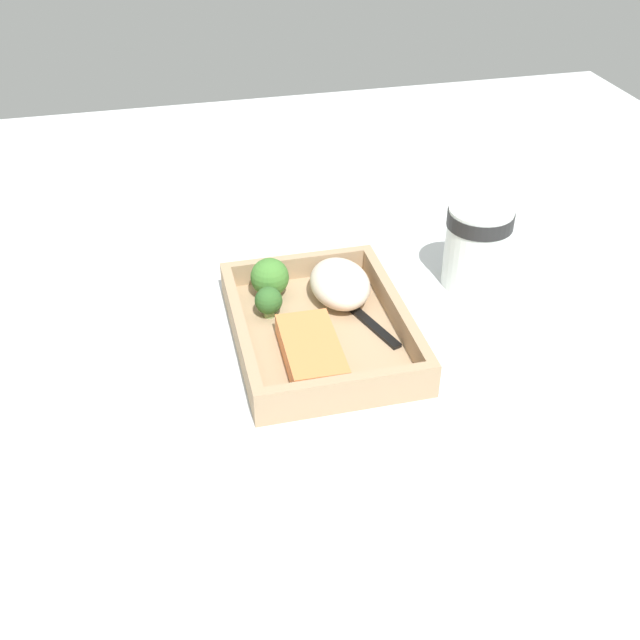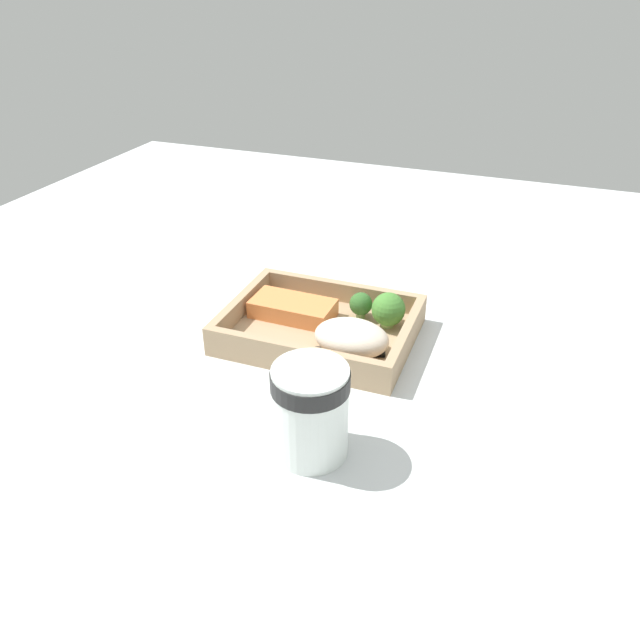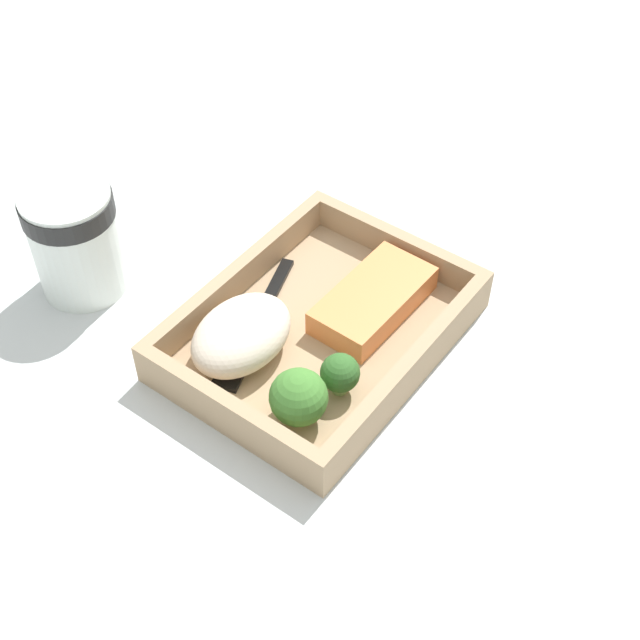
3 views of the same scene
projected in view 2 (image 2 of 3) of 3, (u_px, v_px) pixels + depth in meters
The scene contains 9 objects.
ground_plane at pixel (320, 343), 85.63cm from camera, with size 160.00×160.00×2.00cm, color silver.
takeout_tray at pixel (320, 333), 84.81cm from camera, with size 24.91×19.05×1.20cm, color tan.
tray_rim at pixel (320, 320), 83.78cm from camera, with size 24.91×19.05×2.87cm.
salmon_fillet at pixel (293, 308), 87.08cm from camera, with size 11.51×5.85×2.41cm, color #EE8648.
mashed_potatoes at pixel (352, 338), 78.63cm from camera, with size 9.66×6.97×4.34cm, color beige.
broccoli_floret_1 at pixel (388, 310), 84.03cm from camera, with size 4.59×4.59×4.92cm.
broccoli_floret_2 at pixel (361, 304), 86.26cm from camera, with size 3.20×3.20×3.78cm.
fork at pixel (332, 350), 79.66cm from camera, with size 15.50×6.60×0.44cm.
paper_cup at pixel (311, 407), 62.76cm from camera, with size 7.99×7.99×10.40cm.
Camera 2 is at (25.32, -67.54, 45.25)cm, focal length 35.00 mm.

